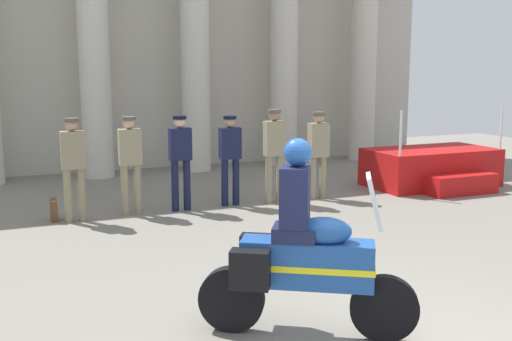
% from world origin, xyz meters
% --- Properties ---
extents(colonnade_backdrop, '(16.24, 1.55, 6.44)m').
position_xyz_m(colonnade_backdrop, '(0.07, 10.60, 3.48)').
color(colonnade_backdrop, beige).
rests_on(colonnade_backdrop, ground_plane).
extents(reviewing_stand, '(2.74, 1.96, 1.70)m').
position_xyz_m(reviewing_stand, '(5.35, 6.13, 0.39)').
color(reviewing_stand, '#B71414').
rests_on(reviewing_stand, ground_plane).
extents(officer_in_row_0, '(0.39, 0.24, 1.73)m').
position_xyz_m(officer_in_row_0, '(-2.11, 5.96, 1.02)').
color(officer_in_row_0, '#847A5B').
rests_on(officer_in_row_0, ground_plane).
extents(officer_in_row_1, '(0.39, 0.24, 1.71)m').
position_xyz_m(officer_in_row_1, '(-1.15, 6.12, 1.01)').
color(officer_in_row_1, gray).
rests_on(officer_in_row_1, ground_plane).
extents(officer_in_row_2, '(0.39, 0.24, 1.70)m').
position_xyz_m(officer_in_row_2, '(-0.28, 6.05, 1.01)').
color(officer_in_row_2, '#141938').
rests_on(officer_in_row_2, ground_plane).
extents(officer_in_row_3, '(0.39, 0.24, 1.67)m').
position_xyz_m(officer_in_row_3, '(0.68, 6.09, 0.98)').
color(officer_in_row_3, '#141938').
rests_on(officer_in_row_3, ground_plane).
extents(officer_in_row_4, '(0.39, 0.24, 1.77)m').
position_xyz_m(officer_in_row_4, '(1.52, 5.98, 1.04)').
color(officer_in_row_4, gray).
rests_on(officer_in_row_4, ground_plane).
extents(officer_in_row_5, '(0.39, 0.24, 1.69)m').
position_xyz_m(officer_in_row_5, '(2.46, 5.99, 1.00)').
color(officer_in_row_5, gray).
rests_on(officer_in_row_5, ground_plane).
extents(motorcycle_with_rider, '(1.84, 1.25, 1.90)m').
position_xyz_m(motorcycle_with_rider, '(-0.65, 0.67, 0.79)').
color(motorcycle_with_rider, black).
rests_on(motorcycle_with_rider, ground_plane).
extents(briefcase_on_ground, '(0.10, 0.32, 0.36)m').
position_xyz_m(briefcase_on_ground, '(-2.44, 6.18, 0.18)').
color(briefcase_on_ground, brown).
rests_on(briefcase_on_ground, ground_plane).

